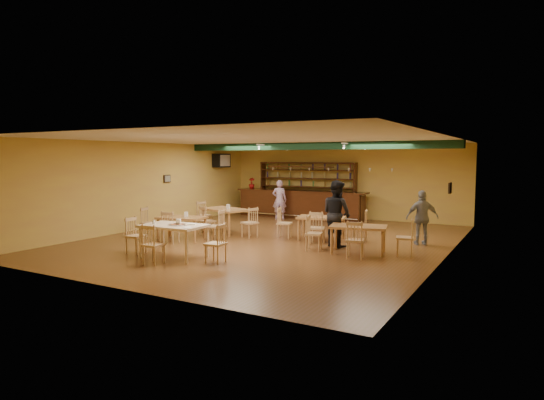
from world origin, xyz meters
The scene contains 23 objects.
floor centered at (0.00, 0.00, 0.00)m, with size 12.00×12.00×0.00m, color brown.
ceiling_beam centered at (0.00, 2.80, 2.87)m, with size 10.00×0.30×0.25m, color black.
track_rail_left centered at (-1.80, 3.40, 2.94)m, with size 0.05×2.50×0.05m, color silver.
track_rail_right centered at (1.40, 3.40, 2.94)m, with size 0.05×2.50×0.05m, color silver.
ac_unit centered at (-4.80, 4.20, 2.35)m, with size 0.34×0.70×0.48m, color silver.
picture_left centered at (-4.97, 1.00, 1.70)m, with size 0.04×0.34×0.28m, color black.
picture_right centered at (4.97, 0.50, 1.70)m, with size 0.04×0.34×0.28m, color black.
bar_counter centered at (-1.54, 5.15, 0.56)m, with size 5.59×0.85×1.13m, color #38190B.
back_bar_hutch centered at (-1.54, 5.78, 1.14)m, with size 4.33×0.40×2.28m, color #38190B.
poinsettia centered at (-3.89, 5.15, 1.37)m, with size 0.26×0.26×0.47m, color #A70F0F.
dining_table_a centered at (-2.03, 0.51, 0.40)m, with size 1.60×0.96×0.80m, color #A9743C.
dining_table_b centered at (1.28, 0.81, 0.35)m, with size 1.41×0.84×0.70m, color #A9743C.
dining_table_c centered at (-2.42, -1.22, 0.35)m, with size 1.39×0.83×0.69m, color #A9743C.
dining_table_d centered at (2.91, -0.55, 0.36)m, with size 1.43×0.86×0.72m, color #A9743C.
near_table centered at (-0.86, -3.37, 0.41)m, with size 1.55×0.99×0.83m, color beige.
pizza_tray centered at (-0.75, -3.37, 0.84)m, with size 0.40×0.40×0.01m, color silver.
parmesan_shaker centered at (-1.35, -3.54, 0.88)m, with size 0.07×0.07×0.11m, color #EAE5C6.
napkin_stack centered at (-0.47, -3.15, 0.84)m, with size 0.20×0.15×0.03m, color white.
pizza_server centered at (-0.58, -3.32, 0.85)m, with size 0.32×0.09×0.00m, color silver.
side_plate centered at (-0.25, -3.59, 0.83)m, with size 0.22×0.22×0.01m, color white.
patron_bar centered at (-2.06, 4.33, 0.79)m, with size 0.58×0.38×1.58m, color #8D489C.
patron_right_a centered at (2.08, 0.01, 0.92)m, with size 0.90×0.70×1.85m, color black.
patron_right_b centered at (4.11, 1.45, 0.78)m, with size 0.91×0.38×1.56m, color gray.
Camera 1 is at (6.87, -12.16, 2.48)m, focal length 31.02 mm.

